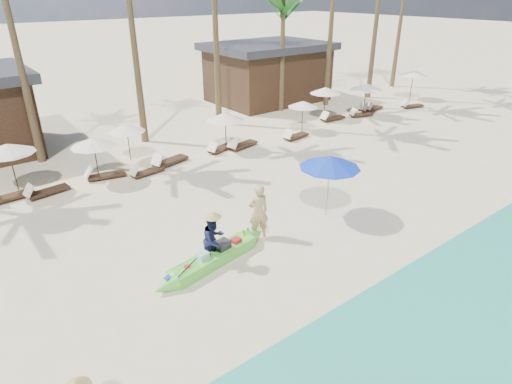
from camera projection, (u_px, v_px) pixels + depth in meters
ground at (271, 269)px, 13.40m from camera, size 240.00×240.00×0.00m
wet_sand_strip at (408, 371)px, 9.82m from camera, size 240.00×4.50×0.01m
green_canoe at (214, 258)px, 13.58m from camera, size 5.08×1.19×0.65m
tourist at (258, 212)px, 14.72m from camera, size 0.83×0.65×2.00m
vendor_green at (214, 240)px, 13.31m from camera, size 1.00×0.86×1.75m
blue_umbrella at (330, 162)px, 15.63m from camera, size 2.28×2.28×2.45m
resort_parasol_4 at (8, 149)px, 17.65m from camera, size 2.12×2.12×2.19m
lounger_4_left at (8, 196)px, 17.62m from camera, size 1.87×0.71×0.62m
lounger_4_right at (45, 191)px, 18.07m from camera, size 1.84×0.81×0.60m
resort_parasol_5 at (93, 142)px, 18.76m from camera, size 2.00×2.00×2.06m
lounger_5_left at (103, 175)px, 19.66m from camera, size 1.87×0.93×0.61m
resort_parasol_6 at (127, 128)px, 21.19m from camera, size 1.82×1.82×1.87m
lounger_6_left at (145, 172)px, 20.04m from camera, size 1.68×0.69×0.56m
lounger_6_right at (168, 161)px, 21.19m from camera, size 2.06×1.07×0.67m
resort_parasol_7 at (225, 117)px, 22.43m from camera, size 2.01×2.01×2.07m
lounger_7_left at (219, 148)px, 22.96m from camera, size 1.80×1.04×0.58m
lounger_7_right at (241, 145)px, 23.41m from camera, size 1.97×0.96×0.64m
resort_parasol_8 at (303, 104)px, 25.59m from camera, size 1.82×1.82×1.88m
lounger_8_left at (295, 136)px, 24.87m from camera, size 1.83×0.75×0.60m
resort_parasol_9 at (325, 90)px, 27.99m from camera, size 2.06×2.06×2.12m
lounger_9_left at (331, 118)px, 28.29m from camera, size 1.87×0.70×0.62m
lounger_9_right at (360, 114)px, 29.17m from camera, size 1.77×0.99×0.57m
resort_parasol_10 at (366, 87)px, 28.49m from camera, size 2.19×2.19×2.25m
lounger_10_left at (368, 108)px, 30.54m from camera, size 2.00×0.83×0.66m
lounger_10_right at (373, 108)px, 30.64m from camera, size 1.81×0.72×0.60m
resort_parasol_11 at (414, 73)px, 33.11m from camera, size 2.19×2.19×2.26m
lounger_11_left at (411, 105)px, 31.32m from camera, size 1.82×1.00×0.59m
palm_6 at (283, 4)px, 27.81m from camera, size 2.08×2.08×8.51m
pavilion_east at (268, 72)px, 32.68m from camera, size 8.80×6.60×4.30m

